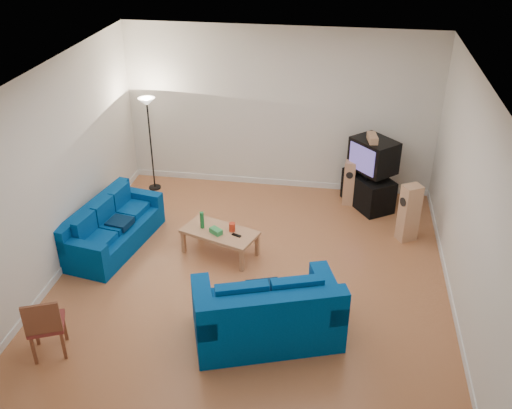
# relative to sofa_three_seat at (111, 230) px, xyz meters

# --- Properties ---
(room) EXTENTS (6.01, 6.51, 3.21)m
(room) POSITION_rel_sofa_three_seat_xyz_m (2.50, -0.56, 1.26)
(room) COLOR brown
(room) RESTS_ON ground
(sofa_three_seat) EXTENTS (1.20, 2.11, 0.77)m
(sofa_three_seat) POSITION_rel_sofa_three_seat_xyz_m (0.00, 0.00, 0.00)
(sofa_three_seat) COLOR navy
(sofa_three_seat) RESTS_ON ground
(sofa_loveseat) EXTENTS (2.16, 1.64, 0.96)m
(sofa_loveseat) POSITION_rel_sofa_three_seat_xyz_m (2.93, -1.85, 0.08)
(sofa_loveseat) COLOR navy
(sofa_loveseat) RESTS_ON ground
(coffee_table) EXTENTS (1.35, 0.98, 0.44)m
(coffee_table) POSITION_rel_sofa_three_seat_xyz_m (1.87, 0.03, 0.10)
(coffee_table) COLOR tan
(coffee_table) RESTS_ON ground
(bottle) EXTENTS (0.08, 0.08, 0.29)m
(bottle) POSITION_rel_sofa_three_seat_xyz_m (1.57, 0.09, 0.30)
(bottle) COLOR #197233
(bottle) RESTS_ON coffee_table
(tissue_box) EXTENTS (0.24, 0.22, 0.09)m
(tissue_box) POSITION_rel_sofa_three_seat_xyz_m (1.83, -0.05, 0.20)
(tissue_box) COLOR green
(tissue_box) RESTS_ON coffee_table
(red_canister) EXTENTS (0.15, 0.15, 0.14)m
(red_canister) POSITION_rel_sofa_three_seat_xyz_m (2.07, 0.07, 0.23)
(red_canister) COLOR red
(red_canister) RESTS_ON coffee_table
(remote) EXTENTS (0.16, 0.11, 0.02)m
(remote) POSITION_rel_sofa_three_seat_xyz_m (2.17, -0.07, 0.17)
(remote) COLOR black
(remote) RESTS_ON coffee_table
(tv_stand) EXTENTS (1.04, 1.16, 0.62)m
(tv_stand) POSITION_rel_sofa_three_seat_xyz_m (4.30, 2.11, 0.03)
(tv_stand) COLOR black
(tv_stand) RESTS_ON ground
(av_receiver) EXTENTS (0.51, 0.56, 0.11)m
(av_receiver) POSITION_rel_sofa_three_seat_xyz_m (4.33, 2.14, 0.39)
(av_receiver) COLOR black
(av_receiver) RESTS_ON tv_stand
(television) EXTENTS (0.96, 0.97, 0.61)m
(television) POSITION_rel_sofa_three_seat_xyz_m (4.33, 2.12, 0.75)
(television) COLOR black
(television) RESTS_ON av_receiver
(centre_speaker) EXTENTS (0.20, 0.39, 0.13)m
(centre_speaker) POSITION_rel_sofa_three_seat_xyz_m (4.27, 2.05, 1.12)
(centre_speaker) COLOR tan
(centre_speaker) RESTS_ON television
(speaker_left) EXTENTS (0.23, 0.29, 0.89)m
(speaker_left) POSITION_rel_sofa_three_seat_xyz_m (3.94, 2.14, 0.16)
(speaker_left) COLOR tan
(speaker_left) RESTS_ON ground
(speaker_right) EXTENTS (0.38, 0.36, 1.03)m
(speaker_right) POSITION_rel_sofa_three_seat_xyz_m (4.95, 0.99, 0.23)
(speaker_right) COLOR tan
(speaker_right) RESTS_ON ground
(floor_lamp) EXTENTS (0.33, 0.33, 1.90)m
(floor_lamp) POSITION_rel_sofa_three_seat_xyz_m (0.05, 2.14, 1.28)
(floor_lamp) COLOR black
(floor_lamp) RESTS_ON ground
(dining_chair) EXTENTS (0.58, 0.58, 0.93)m
(dining_chair) POSITION_rel_sofa_three_seat_xyz_m (0.19, -2.63, 0.23)
(dining_chair) COLOR brown
(dining_chair) RESTS_ON ground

